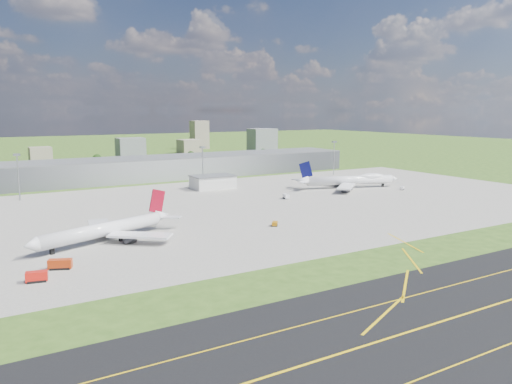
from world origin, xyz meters
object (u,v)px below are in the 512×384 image
van_white_near (286,197)px  crash_tender (37,277)px  airliner_blue_quad (350,180)px  fire_truck (60,264)px  tug_yellow (275,224)px  airliner_red_twin (108,229)px  van_white_far (402,188)px

van_white_near → crash_tender: bearing=133.2°
crash_tender → airliner_blue_quad: bearing=36.1°
fire_truck → tug_yellow: bearing=32.3°
fire_truck → van_white_near: fire_truck is taller
airliner_blue_quad → tug_yellow: 118.58m
airliner_blue_quad → crash_tender: (-196.10, -89.83, -3.41)m
crash_tender → van_white_near: 158.98m
airliner_red_twin → van_white_far: size_ratio=13.37×
fire_truck → van_white_near: bearing=50.2°
tug_yellow → van_white_near: bearing=1.5°
airliner_red_twin → crash_tender: 46.37m
crash_tender → tug_yellow: (97.24, 24.46, -0.60)m
van_white_far → airliner_red_twin: bearing=159.2°
airliner_red_twin → fire_truck: size_ratio=7.99×
crash_tender → van_white_near: bearing=40.7°
airliner_red_twin → airliner_blue_quad: 175.25m
fire_truck → van_white_near: (130.85, 68.73, -0.30)m
airliner_blue_quad → van_white_near: (-57.39, -12.13, -3.69)m
airliner_red_twin → van_white_near: airliner_red_twin is taller
fire_truck → tug_yellow: (89.38, 15.49, -0.63)m
airliner_blue_quad → van_white_far: 32.36m
airliner_blue_quad → crash_tender: size_ratio=10.52×
fire_truck → tug_yellow: size_ratio=1.76×
van_white_far → van_white_near: bearing=142.3°
crash_tender → van_white_far: size_ratio=1.40×
fire_truck → airliner_blue_quad: bearing=45.7°
van_white_near → airliner_red_twin: bearing=125.0°
airliner_red_twin → van_white_near: 117.12m
airliner_red_twin → tug_yellow: bearing=149.3°
tug_yellow → van_white_near: size_ratio=0.79×
airliner_red_twin → airliner_blue_quad: size_ratio=0.90×
crash_tender → van_white_far: 228.96m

